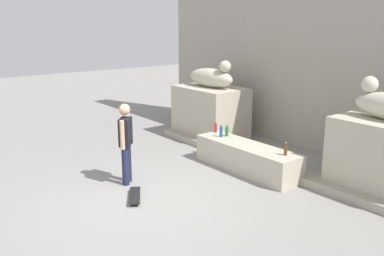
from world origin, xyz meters
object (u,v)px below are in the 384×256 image
bottle_brown (286,150)px  bottle_green (227,131)px  skater (126,140)px  bottle_red (216,128)px  skateboard (135,195)px  bottle_blue (221,132)px  statue_reclining_left (212,77)px

bottle_brown → bottle_green: bottle_green is taller
skater → bottle_red: bearing=-39.7°
skateboard → bottle_green: (-0.60, 2.90, 0.66)m
skater → bottle_brown: 3.25m
skater → bottle_red: size_ratio=5.96×
bottle_blue → bottle_red: bearing=155.6°
bottle_red → bottle_blue: bearing=-24.4°
skater → bottle_blue: bearing=-48.6°
statue_reclining_left → skateboard: 4.88m
bottle_brown → bottle_green: bearing=178.2°
skateboard → bottle_brown: (1.22, 2.84, 0.65)m
skateboard → bottle_brown: bearing=-81.2°
statue_reclining_left → bottle_red: 1.96m
skater → skateboard: size_ratio=2.13×
bottle_blue → bottle_green: bottle_blue is taller
skateboard → bottle_red: bottle_red is taller
statue_reclining_left → skater: statue_reclining_left is taller
bottle_green → statue_reclining_left: bearing=149.8°
bottle_blue → bottle_brown: (1.85, 0.10, -0.02)m
bottle_red → bottle_green: (0.42, -0.02, 0.00)m
bottle_blue → bottle_brown: bottle_blue is taller
statue_reclining_left → bottle_brown: statue_reclining_left is taller
bottle_blue → skater: bearing=-93.8°
skater → bottle_red: 2.65m
statue_reclining_left → skater: bearing=-69.6°
skateboard → bottle_red: 3.16m
bottle_red → skater: bearing=-84.9°
skateboard → bottle_red: (-1.02, 2.92, 0.65)m
skateboard → bottle_green: size_ratio=2.74×
statue_reclining_left → bottle_brown: (3.58, -1.08, -1.03)m
bottle_red → bottle_green: size_ratio=0.98×
statue_reclining_left → bottle_red: size_ratio=5.81×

